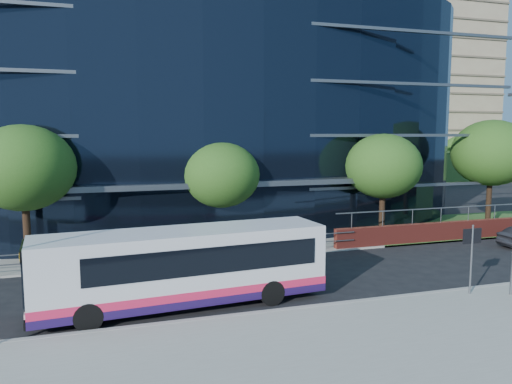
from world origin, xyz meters
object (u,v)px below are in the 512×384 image
object	(u,v)px
tree_dist_e	(368,148)
city_bus	(186,266)
tree_far_c	(383,166)
tree_dist_f	(459,149)
tree_far_b	(221,175)
tree_far_a	(23,168)
tree_far_d	(491,153)
street_sign	(472,245)

from	to	relation	value
tree_dist_e	city_bus	world-z (taller)	tree_dist_e
tree_far_c	tree_dist_f	xyz separation A→B (m)	(33.00, 33.00, -0.33)
tree_dist_f	city_bus	distance (m)	62.20
tree_far_b	tree_dist_e	xyz separation A→B (m)	(27.00, 30.50, 0.33)
tree_far_a	city_bus	world-z (taller)	tree_far_a
tree_far_a	city_bus	distance (m)	10.96
city_bus	tree_far_b	bearing A→B (deg)	63.38
tree_far_b	tree_far_d	bearing A→B (deg)	1.51
tree_dist_f	tree_far_b	bearing A→B (deg)	-142.92
tree_far_c	tree_far_d	world-z (taller)	tree_far_d
street_sign	tree_far_c	bearing A→B (deg)	76.71
tree_far_b	tree_far_d	size ratio (longest dim) A/B	0.81
tree_far_a	tree_dist_e	size ratio (longest dim) A/B	1.07
tree_far_a	tree_dist_e	world-z (taller)	tree_far_a
tree_far_c	tree_dist_e	distance (m)	35.36
tree_far_b	tree_dist_e	distance (m)	40.74
tree_dist_e	tree_dist_f	size ratio (longest dim) A/B	1.08
tree_far_c	tree_far_b	bearing A→B (deg)	177.14
tree_far_b	tree_far_d	xyz separation A→B (m)	(19.00, 0.50, 0.98)
tree_far_c	tree_dist_f	world-z (taller)	tree_far_c
tree_dist_e	city_bus	size ratio (longest dim) A/B	0.59
tree_far_a	tree_far_d	xyz separation A→B (m)	(29.00, 1.00, 0.33)
tree_far_b	tree_dist_f	size ratio (longest dim) A/B	1.00
tree_dist_f	street_sign	bearing A→B (deg)	-129.16
tree_far_b	city_bus	bearing A→B (deg)	-112.02
tree_far_a	tree_far_d	bearing A→B (deg)	1.97
tree_far_a	tree_far_d	world-z (taller)	tree_far_d
tree_far_a	tree_far_b	distance (m)	10.03
tree_far_c	city_bus	size ratio (longest dim) A/B	0.59
tree_far_c	tree_far_d	distance (m)	9.08
tree_far_b	tree_far_c	distance (m)	10.02
tree_dist_e	tree_far_a	bearing A→B (deg)	-140.04
street_sign	tree_far_b	world-z (taller)	tree_far_b
tree_far_d	tree_dist_f	distance (m)	40.01
tree_dist_e	city_bus	xyz separation A→B (m)	(-30.52, -39.20, -2.97)
tree_dist_f	city_bus	xyz separation A→B (m)	(-46.52, -41.20, -2.65)
tree_far_b	tree_far_c	xyz separation A→B (m)	(10.00, -0.50, 0.33)
tree_far_a	tree_far_b	world-z (taller)	tree_far_a
tree_dist_f	tree_dist_e	bearing A→B (deg)	-172.87
street_sign	tree_far_c	xyz separation A→B (m)	(2.50, 10.59, 2.39)
tree_far_a	city_bus	size ratio (longest dim) A/B	0.63
tree_far_b	tree_dist_e	world-z (taller)	tree_dist_e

